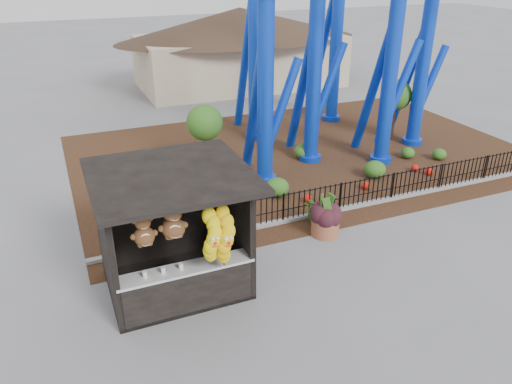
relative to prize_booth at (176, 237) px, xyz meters
name	(u,v)px	position (x,y,z in m)	size (l,w,h in m)	color
ground	(306,283)	(2.99, -0.90, -1.54)	(120.00, 120.00, 0.00)	slate
mulch_bed	(301,154)	(6.99, 7.10, -1.53)	(18.00, 12.00, 0.02)	#331E11
curb	(371,203)	(6.99, 2.10, -1.48)	(18.00, 0.18, 0.12)	gray
prize_booth	(176,237)	(0.00, 0.00, 0.00)	(3.50, 3.40, 3.12)	black
picket_fence	(395,186)	(7.89, 2.10, -1.04)	(12.20, 0.06, 1.00)	black
terracotta_planter	(325,226)	(4.62, 1.01, -1.26)	(0.81, 0.81, 0.55)	#975437
planter_foliage	(326,208)	(4.62, 1.01, -0.66)	(0.70, 0.70, 0.64)	black
potted_plant	(316,209)	(4.75, 1.80, -1.09)	(0.80, 0.69, 0.89)	#1A5218
landscaping	(344,167)	(7.46, 4.54, -1.23)	(8.04, 4.05, 0.64)	#2C591A
pavilion	(240,34)	(8.99, 19.10, 1.53)	(15.00, 15.00, 4.80)	#BFAD8C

